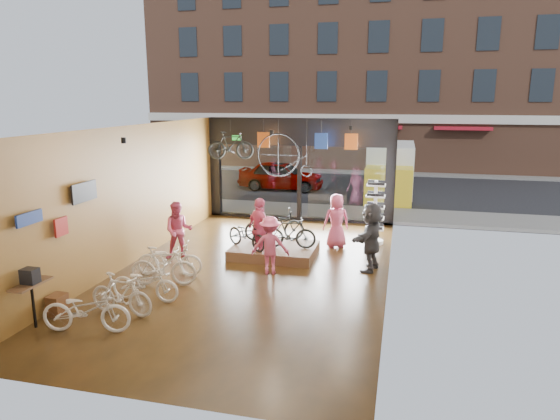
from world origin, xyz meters
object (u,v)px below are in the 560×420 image
(floor_bike_0, at_px, (86,310))
(floor_bike_1, at_px, (121,294))
(customer_4, at_px, (336,221))
(sunglasses_rack, at_px, (375,212))
(hung_bike, at_px, (231,145))
(penny_farthing, at_px, (287,157))
(floor_bike_2, at_px, (145,283))
(display_platform, at_px, (274,251))
(customer_2, at_px, (260,230))
(floor_bike_4, at_px, (169,259))
(customer_5, at_px, (371,237))
(display_bike_mid, at_px, (290,233))
(display_bike_right, at_px, (274,225))
(display_bike_left, at_px, (247,234))
(box_truck, at_px, (390,172))
(customer_1, at_px, (179,231))
(floor_bike_3, at_px, (163,266))
(customer_3, at_px, (270,245))
(street_car, at_px, (281,175))

(floor_bike_0, distance_m, floor_bike_1, 0.92)
(customer_4, distance_m, sunglasses_rack, 1.33)
(sunglasses_rack, xyz_separation_m, hung_bike, (-5.01, 0.76, 1.92))
(sunglasses_rack, height_order, penny_farthing, penny_farthing)
(floor_bike_2, distance_m, display_platform, 4.40)
(floor_bike_2, xyz_separation_m, customer_2, (1.74, 3.39, 0.48))
(floor_bike_1, xyz_separation_m, customer_4, (3.78, 6.00, 0.38))
(floor_bike_4, bearing_deg, customer_2, -59.32)
(floor_bike_4, xyz_separation_m, customer_5, (5.03, 1.68, 0.47))
(display_bike_mid, bearing_deg, floor_bike_4, 121.75)
(display_bike_right, bearing_deg, customer_4, -88.21)
(display_bike_mid, distance_m, customer_2, 0.88)
(display_bike_left, bearing_deg, display_bike_mid, -43.22)
(floor_bike_4, distance_m, sunglasses_rack, 6.58)
(floor_bike_2, bearing_deg, box_truck, -22.24)
(customer_4, bearing_deg, customer_2, 19.81)
(floor_bike_2, bearing_deg, floor_bike_0, 166.48)
(floor_bike_4, bearing_deg, sunglasses_rack, -60.79)
(customer_1, xyz_separation_m, sunglasses_rack, (5.33, 2.91, 0.18))
(floor_bike_1, relative_size, penny_farthing, 0.79)
(customer_1, relative_size, sunglasses_rack, 0.83)
(display_bike_right, distance_m, penny_farthing, 3.42)
(floor_bike_3, distance_m, customer_4, 5.63)
(display_platform, xyz_separation_m, penny_farthing, (-0.44, 3.53, 2.35))
(display_bike_left, height_order, display_bike_right, display_bike_right)
(customer_5, distance_m, sunglasses_rack, 2.59)
(display_bike_mid, distance_m, penny_farthing, 4.13)
(display_bike_mid, bearing_deg, floor_bike_1, 143.49)
(floor_bike_1, xyz_separation_m, customer_2, (1.86, 4.19, 0.45))
(display_platform, height_order, customer_5, customer_5)
(display_bike_left, relative_size, sunglasses_rack, 0.78)
(sunglasses_rack, bearing_deg, hung_bike, 166.66)
(floor_bike_1, height_order, customer_3, customer_3)
(floor_bike_2, distance_m, customer_5, 5.88)
(floor_bike_2, bearing_deg, display_bike_right, -24.49)
(display_bike_mid, height_order, customer_4, customer_4)
(floor_bike_2, height_order, customer_1, customer_1)
(floor_bike_0, relative_size, floor_bike_3, 1.07)
(floor_bike_4, height_order, sunglasses_rack, sunglasses_rack)
(customer_4, bearing_deg, street_car, -90.21)
(display_bike_mid, xyz_separation_m, customer_3, (-0.21, -1.37, 0.02))
(customer_4, bearing_deg, display_platform, 15.12)
(floor_bike_3, xyz_separation_m, penny_farthing, (1.62, 6.45, 2.01))
(display_bike_left, xyz_separation_m, customer_2, (0.42, -0.10, 0.19))
(street_car, xyz_separation_m, customer_4, (4.00, -9.27, 0.11))
(floor_bike_0, xyz_separation_m, floor_bike_4, (0.15, 3.33, -0.02))
(customer_4, bearing_deg, floor_bike_4, 19.15)
(display_platform, bearing_deg, floor_bike_1, -114.54)
(display_platform, bearing_deg, street_car, 102.65)
(customer_2, bearing_deg, display_platform, -78.08)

